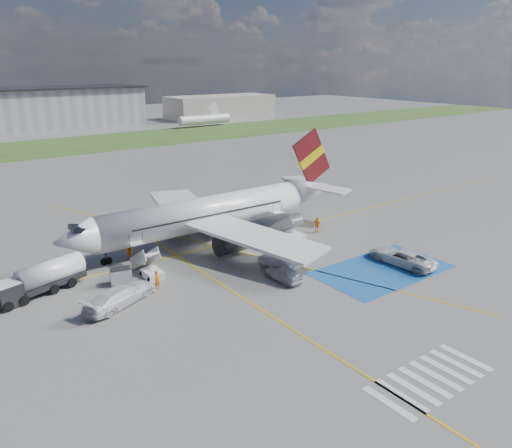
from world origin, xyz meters
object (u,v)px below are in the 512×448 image
(airliner, at_px, (216,211))
(gpu_cart, at_px, (121,277))
(car_silver_b, at_px, (278,261))
(belt_loader, at_px, (284,203))
(car_silver_a, at_px, (283,273))
(van_white_a, at_px, (402,255))
(fuel_tanker, at_px, (41,281))
(van_white_b, at_px, (120,293))

(airliner, xyz_separation_m, gpu_cart, (-14.09, -5.45, -2.67))
(car_silver_b, bearing_deg, belt_loader, -139.29)
(car_silver_a, height_order, van_white_a, van_white_a)
(fuel_tanker, relative_size, belt_loader, 1.75)
(gpu_cart, relative_size, car_silver_a, 0.51)
(belt_loader, distance_m, van_white_b, 34.97)
(gpu_cart, height_order, car_silver_a, gpu_cart)
(airliner, distance_m, car_silver_a, 14.27)
(van_white_a, bearing_deg, airliner, -61.10)
(airliner, height_order, belt_loader, airliner)
(car_silver_b, bearing_deg, airliner, -95.96)
(airliner, relative_size, van_white_b, 6.58)
(airliner, relative_size, belt_loader, 7.60)
(gpu_cart, distance_m, car_silver_a, 15.48)
(van_white_b, bearing_deg, van_white_a, -131.44)
(belt_loader, relative_size, van_white_b, 0.87)
(airliner, bearing_deg, van_white_a, -58.01)
(car_silver_a, relative_size, van_white_a, 0.76)
(car_silver_a, distance_m, van_white_b, 15.24)
(airliner, xyz_separation_m, car_silver_a, (-1.17, -13.97, -2.67))
(airliner, bearing_deg, car_silver_b, -87.91)
(fuel_tanker, bearing_deg, gpu_cart, -36.43)
(car_silver_a, bearing_deg, belt_loader, -132.15)
(fuel_tanker, xyz_separation_m, belt_loader, (36.26, 9.18, -0.82))
(car_silver_b, bearing_deg, car_silver_a, 52.47)
(car_silver_a, bearing_deg, van_white_b, -19.72)
(airliner, distance_m, gpu_cart, 15.34)
(fuel_tanker, height_order, van_white_b, fuel_tanker)
(airliner, distance_m, belt_loader, 17.04)
(car_silver_a, height_order, car_silver_b, car_silver_b)
(belt_loader, height_order, car_silver_b, car_silver_b)
(fuel_tanker, relative_size, van_white_b, 1.52)
(fuel_tanker, xyz_separation_m, gpu_cart, (6.57, -2.41, -0.46))
(fuel_tanker, relative_size, car_silver_b, 1.90)
(car_silver_b, bearing_deg, van_white_a, 139.43)
(gpu_cart, bearing_deg, van_white_b, -97.26)
(airliner, bearing_deg, van_white_b, -149.05)
(fuel_tanker, bearing_deg, car_silver_b, -37.39)
(belt_loader, bearing_deg, van_white_b, -154.64)
(fuel_tanker, bearing_deg, van_white_b, -68.46)
(car_silver_a, xyz_separation_m, car_silver_b, (1.58, 2.79, 0.01))
(gpu_cart, bearing_deg, car_silver_b, -6.64)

